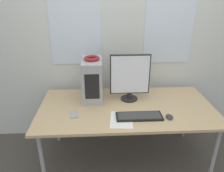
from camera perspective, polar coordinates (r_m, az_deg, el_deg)
name	(u,v)px	position (r m, az deg, el deg)	size (l,w,h in m)	color
wall_back	(122,34)	(2.67, 2.67, 13.45)	(8.00, 0.07, 2.70)	silver
desk	(126,110)	(2.35, 3.77, -6.23)	(1.83, 0.93, 0.70)	tan
pc_tower	(93,80)	(2.41, -5.10, 1.65)	(0.21, 0.39, 0.45)	#9E9EA3
headphones	(92,58)	(2.33, -5.31, 7.22)	(0.17, 0.17, 0.04)	maroon
monitor_main	(130,77)	(2.37, 4.69, 2.33)	(0.43, 0.19, 0.52)	black
keyboard	(139,116)	(2.15, 7.10, -7.84)	(0.45, 0.16, 0.02)	black
mouse	(169,117)	(2.19, 14.79, -7.77)	(0.07, 0.09, 0.03)	#2D2D2D
cell_phone	(74,115)	(2.20, -9.89, -7.35)	(0.10, 0.14, 0.01)	#99999E
paper_sheet_left	(121,120)	(2.10, 2.47, -8.74)	(0.24, 0.31, 0.00)	white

